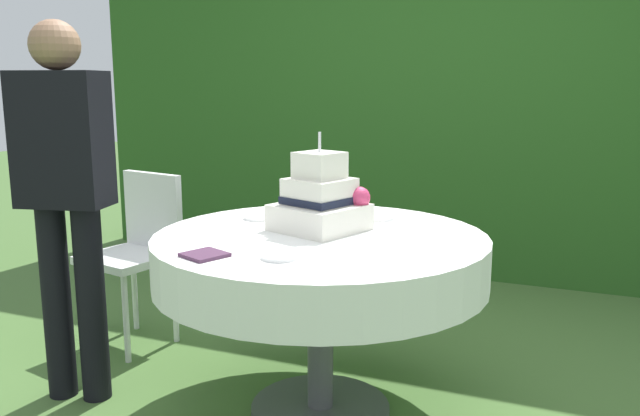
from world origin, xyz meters
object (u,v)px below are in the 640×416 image
object	(u,v)px
wedding_cake	(321,202)
garden_chair	(140,241)
standing_person	(65,187)
napkin_stack	(205,255)
serving_plate_right	(343,208)
serving_plate_near	(380,218)
serving_plate_left	(280,257)
cake_table	(320,260)
serving_plate_far	(259,217)

from	to	relation	value
wedding_cake	garden_chair	world-z (taller)	wedding_cake
standing_person	napkin_stack	bearing A→B (deg)	-12.69
napkin_stack	serving_plate_right	bearing A→B (deg)	81.67
serving_plate_near	serving_plate_right	distance (m)	0.28
serving_plate_left	serving_plate_right	distance (m)	0.92
wedding_cake	standing_person	distance (m)	1.06
wedding_cake	serving_plate_right	world-z (taller)	wedding_cake
cake_table	serving_plate_right	xyz separation A→B (m)	(-0.10, 0.53, 0.11)
cake_table	wedding_cake	bearing A→B (deg)	110.81
wedding_cake	standing_person	bearing A→B (deg)	-159.55
wedding_cake	serving_plate_near	size ratio (longest dim) A/B	3.30
serving_plate_left	napkin_stack	size ratio (longest dim) A/B	0.98
serving_plate_left	napkin_stack	distance (m)	0.27
serving_plate_left	standing_person	world-z (taller)	standing_person
serving_plate_far	serving_plate_right	bearing A→B (deg)	52.11
serving_plate_left	wedding_cake	bearing A→B (deg)	94.75
serving_plate_near	garden_chair	xyz separation A→B (m)	(-1.29, -0.03, -0.22)
serving_plate_near	garden_chair	size ratio (longest dim) A/B	0.14
napkin_stack	standing_person	world-z (taller)	standing_person
napkin_stack	garden_chair	bearing A→B (deg)	138.65
serving_plate_far	serving_plate_left	xyz separation A→B (m)	(0.38, -0.57, 0.00)
wedding_cake	napkin_stack	bearing A→B (deg)	-111.51
serving_plate_right	wedding_cake	bearing A→B (deg)	-81.26
serving_plate_far	napkin_stack	distance (m)	0.66
napkin_stack	standing_person	bearing A→B (deg)	167.31
serving_plate_near	cake_table	bearing A→B (deg)	-109.44
standing_person	serving_plate_left	bearing A→B (deg)	-5.32
cake_table	serving_plate_far	distance (m)	0.43
garden_chair	serving_plate_far	bearing A→B (deg)	-11.64
serving_plate_near	standing_person	distance (m)	1.34
wedding_cake	serving_plate_left	world-z (taller)	wedding_cake
cake_table	serving_plate_far	xyz separation A→B (m)	(-0.37, 0.18, 0.11)
cake_table	standing_person	bearing A→B (deg)	-164.07
serving_plate_near	serving_plate_right	bearing A→B (deg)	145.96
serving_plate_left	serving_plate_right	xyz separation A→B (m)	(-0.11, 0.91, 0.00)
cake_table	serving_plate_left	world-z (taller)	serving_plate_left
serving_plate_far	garden_chair	world-z (taller)	garden_chair
wedding_cake	serving_plate_left	bearing A→B (deg)	-85.25
napkin_stack	standing_person	size ratio (longest dim) A/B	0.08
serving_plate_near	serving_plate_left	size ratio (longest dim) A/B	0.95
wedding_cake	serving_plate_far	world-z (taller)	wedding_cake
cake_table	serving_plate_near	distance (m)	0.41
serving_plate_right	standing_person	size ratio (longest dim) A/B	0.08
garden_chair	napkin_stack	bearing A→B (deg)	-41.35
serving_plate_right	garden_chair	size ratio (longest dim) A/B	0.15
napkin_stack	garden_chair	world-z (taller)	garden_chair
serving_plate_far	garden_chair	distance (m)	0.84
serving_plate_far	garden_chair	xyz separation A→B (m)	(-0.79, 0.16, -0.22)
serving_plate_right	garden_chair	xyz separation A→B (m)	(-1.06, -0.18, -0.22)
serving_plate_left	serving_plate_near	bearing A→B (deg)	80.84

